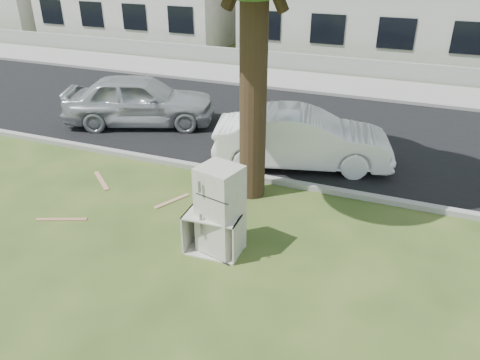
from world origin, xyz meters
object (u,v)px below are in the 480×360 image
at_px(cabinet, 214,233).
at_px(car_center, 302,138).
at_px(fridge, 220,210).
at_px(car_left, 140,100).

relative_size(cabinet, car_center, 0.23).
xyz_separation_m(cabinet, car_center, (0.51, 4.04, 0.31)).
relative_size(fridge, car_left, 0.37).
bearing_deg(fridge, car_center, 97.94).
bearing_deg(cabinet, car_left, 130.19).
bearing_deg(car_left, fridge, -157.57).
distance_m(cabinet, car_center, 4.08).
xyz_separation_m(cabinet, car_left, (-4.66, 5.07, 0.37)).
bearing_deg(fridge, car_left, 147.51).
xyz_separation_m(car_center, car_left, (-5.16, 1.03, 0.05)).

